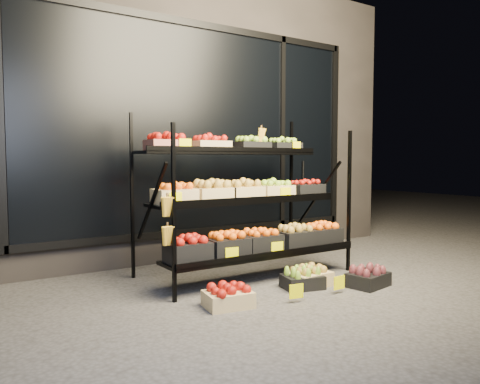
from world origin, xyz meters
TOP-DOWN VIEW (x-y plane):
  - ground at (0.00, 0.00)m, footprint 24.00×24.00m
  - building at (0.00, 2.59)m, footprint 6.00×2.08m
  - display_rack at (-0.01, 0.60)m, footprint 2.18×1.02m
  - tag_floor_a at (-0.19, -0.40)m, footprint 0.13×0.01m
  - tag_floor_b at (0.31, -0.40)m, footprint 0.13×0.01m
  - floor_crate_left at (-0.72, -0.18)m, footprint 0.41×0.33m
  - floor_crate_midleft at (0.15, -0.08)m, footprint 0.41×0.34m
  - floor_crate_midright at (0.27, -0.05)m, footprint 0.40×0.30m
  - floor_crate_right at (0.71, -0.38)m, footprint 0.43×0.35m

SIDE VIEW (x-z plane):
  - ground at x=0.00m, z-range 0.00..0.00m
  - tag_floor_a at x=-0.19m, z-range 0.00..0.12m
  - tag_floor_b at x=0.31m, z-range 0.00..0.12m
  - floor_crate_midleft at x=0.15m, z-range -0.01..0.18m
  - floor_crate_left at x=-0.72m, z-range -0.01..0.19m
  - floor_crate_right at x=0.71m, z-range -0.01..0.19m
  - floor_crate_midright at x=0.27m, z-range -0.01..0.19m
  - display_rack at x=-0.01m, z-range -0.04..1.62m
  - building at x=0.00m, z-range 0.00..3.50m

